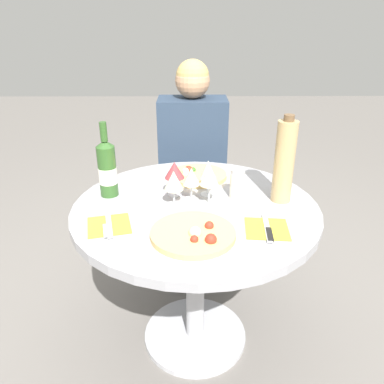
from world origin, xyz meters
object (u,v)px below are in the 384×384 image
Objects in this scene: pizza_large at (194,234)px; dining_table at (195,234)px; wine_bottle at (107,169)px; tall_carafe at (284,162)px; seated_diner at (193,180)px; chair_behind_diner at (192,184)px.

dining_table is at bearing 87.55° from pizza_large.
wine_bottle is at bearing 136.25° from pizza_large.
wine_bottle is at bearing 175.55° from tall_carafe.
dining_table is 0.45m from wine_bottle.
seated_diner reaches higher than tall_carafe.
wine_bottle reaches higher than dining_table.
wine_bottle is (-0.36, 0.09, 0.25)m from dining_table.
wine_bottle reaches higher than chair_behind_diner.
chair_behind_diner is 2.54× the size of tall_carafe.
chair_behind_diner is at bearing 89.73° from pizza_large.
seated_diner is (-0.01, 0.67, -0.04)m from dining_table.
seated_diner is 4.06× the size of pizza_large.
dining_table is at bearing 90.37° from chair_behind_diner.
seated_diner is 0.93m from pizza_large.
pizza_large is 0.83× the size of tall_carafe.
tall_carafe is at bearing 114.26° from chair_behind_diner.
dining_table is at bearing 90.45° from seated_diner.
dining_table is 0.83m from chair_behind_diner.
chair_behind_diner is 0.96m from tall_carafe.
chair_behind_diner reaches higher than pizza_large.
seated_diner reaches higher than dining_table.
pizza_large is at bearing 89.73° from chair_behind_diner.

